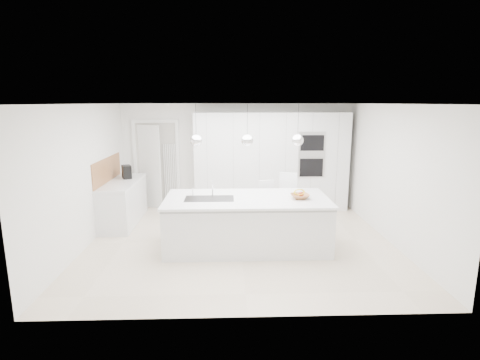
{
  "coord_description": "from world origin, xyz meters",
  "views": [
    {
      "loc": [
        -0.23,
        -6.55,
        2.53
      ],
      "look_at": [
        0.0,
        0.3,
        1.1
      ],
      "focal_mm": 28.0,
      "sensor_mm": 36.0,
      "label": 1
    }
  ],
  "objects_px": {
    "espresso_machine": "(127,172)",
    "bar_stool_right": "(289,203)",
    "island_base": "(247,224)",
    "bar_stool_left": "(267,207)",
    "fruit_bowl": "(300,196)"
  },
  "relations": [
    {
      "from": "bar_stool_left",
      "to": "espresso_machine",
      "type": "bearing_deg",
      "value": 152.6
    },
    {
      "from": "espresso_machine",
      "to": "bar_stool_left",
      "type": "distance_m",
      "value": 3.16
    },
    {
      "from": "fruit_bowl",
      "to": "bar_stool_left",
      "type": "bearing_deg",
      "value": 116.98
    },
    {
      "from": "fruit_bowl",
      "to": "bar_stool_left",
      "type": "height_order",
      "value": "bar_stool_left"
    },
    {
      "from": "fruit_bowl",
      "to": "bar_stool_right",
      "type": "relative_size",
      "value": 0.28
    },
    {
      "from": "espresso_machine",
      "to": "bar_stool_left",
      "type": "xyz_separation_m",
      "value": [
        2.97,
        -0.94,
        -0.54
      ]
    },
    {
      "from": "bar_stool_left",
      "to": "bar_stool_right",
      "type": "distance_m",
      "value": 0.46
    },
    {
      "from": "island_base",
      "to": "bar_stool_left",
      "type": "distance_m",
      "value": 0.99
    },
    {
      "from": "island_base",
      "to": "bar_stool_right",
      "type": "relative_size",
      "value": 2.46
    },
    {
      "from": "espresso_machine",
      "to": "bar_stool_right",
      "type": "relative_size",
      "value": 0.25
    },
    {
      "from": "island_base",
      "to": "bar_stool_left",
      "type": "xyz_separation_m",
      "value": [
        0.44,
        0.89,
        0.07
      ]
    },
    {
      "from": "espresso_machine",
      "to": "bar_stool_right",
      "type": "bearing_deg",
      "value": -39.61
    },
    {
      "from": "bar_stool_left",
      "to": "fruit_bowl",
      "type": "bearing_deg",
      "value": -72.85
    },
    {
      "from": "espresso_machine",
      "to": "bar_stool_left",
      "type": "height_order",
      "value": "espresso_machine"
    },
    {
      "from": "fruit_bowl",
      "to": "bar_stool_right",
      "type": "xyz_separation_m",
      "value": [
        -0.02,
        0.96,
        -0.37
      ]
    }
  ]
}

